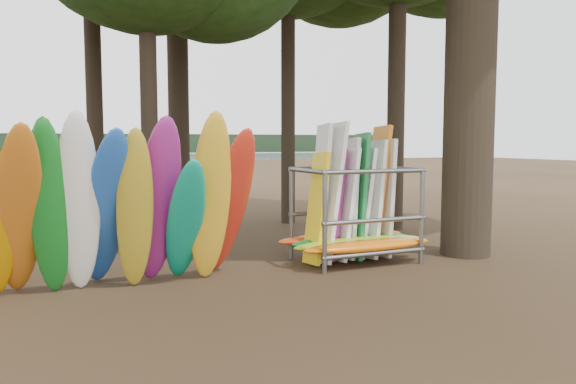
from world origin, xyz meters
name	(u,v)px	position (x,y,z in m)	size (l,w,h in m)	color
ground	(282,275)	(0.00, 0.00, 0.00)	(120.00, 120.00, 0.00)	#47331E
lake	(76,163)	(0.00, 60.00, 0.00)	(160.00, 160.00, 0.00)	gray
far_shore	(59,144)	(0.00, 110.00, 2.00)	(160.00, 4.00, 4.00)	black
kayak_row	(108,210)	(-3.05, 0.06, 1.37)	(5.14, 2.15, 3.11)	red
storage_rack	(354,216)	(1.86, 0.53, 0.94)	(3.01, 1.61, 2.90)	slate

